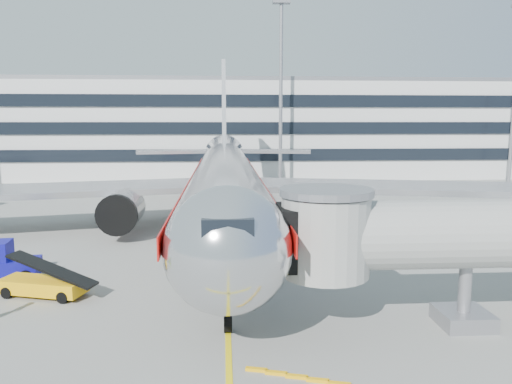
{
  "coord_description": "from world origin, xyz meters",
  "views": [
    {
      "loc": [
        -0.14,
        -28.59,
        9.08
      ],
      "look_at": [
        2.2,
        6.85,
        4.0
      ],
      "focal_mm": 35.0,
      "sensor_mm": 36.0,
      "label": 1
    }
  ],
  "objects": [
    {
      "name": "ground",
      "position": [
        0.0,
        0.0,
        0.0
      ],
      "size": [
        180.0,
        180.0,
        0.0
      ],
      "primitive_type": "plane",
      "color": "gray",
      "rests_on": "ground"
    },
    {
      "name": "lead_in_line",
      "position": [
        0.0,
        10.0,
        0.01
      ],
      "size": [
        0.25,
        70.0,
        0.01
      ],
      "primitive_type": "cube",
      "color": "yellow",
      "rests_on": "ground"
    },
    {
      "name": "main_jet",
      "position": [
        0.0,
        11.72,
        4.23
      ],
      "size": [
        50.95,
        48.7,
        16.06
      ],
      "color": "silver",
      "rests_on": "ground"
    },
    {
      "name": "jet_bridge",
      "position": [
        12.18,
        -8.0,
        3.87
      ],
      "size": [
        17.8,
        4.5,
        7.0
      ],
      "color": "silver",
      "rests_on": "ground"
    },
    {
      "name": "terminal",
      "position": [
        0.0,
        57.95,
        7.8
      ],
      "size": [
        150.0,
        24.25,
        15.6
      ],
      "color": "silver",
      "rests_on": "ground"
    },
    {
      "name": "light_mast_centre",
      "position": [
        8.0,
        42.0,
        14.88
      ],
      "size": [
        2.4,
        1.2,
        25.45
      ],
      "color": "gray",
      "rests_on": "ground"
    },
    {
      "name": "belt_loader",
      "position": [
        -9.59,
        -2.87,
        0.64
      ],
      "size": [
        4.79,
        2.81,
        2.24
      ],
      "color": "#FFB40A",
      "rests_on": "ground"
    },
    {
      "name": "baggage_tug",
      "position": [
        -12.58,
        0.02,
        0.99
      ],
      "size": [
        3.2,
        2.23,
        2.28
      ],
      "color": "#0E0C8A",
      "rests_on": "ground"
    }
  ]
}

